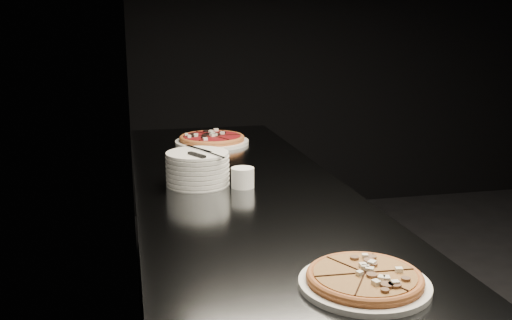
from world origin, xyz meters
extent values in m
cube|color=black|center=(-2.50, 0.00, 1.40)|extent=(0.02, 5.00, 2.80)
cube|color=black|center=(0.00, 2.50, 1.40)|extent=(5.00, 0.02, 2.80)
cube|color=#56595D|center=(-2.13, 0.00, 0.45)|extent=(0.70, 2.40, 0.90)
cube|color=#56595D|center=(-2.13, 0.00, 0.91)|extent=(0.74, 2.44, 0.02)
cylinder|color=white|center=(-2.03, -0.82, 0.93)|extent=(0.29, 0.29, 0.01)
cylinder|color=#BB6D38|center=(-2.03, -0.82, 0.94)|extent=(0.27, 0.27, 0.01)
torus|color=#BB6D38|center=(-2.03, -0.82, 0.94)|extent=(0.27, 0.27, 0.02)
cylinder|color=#CA8F43|center=(-2.03, -0.82, 0.95)|extent=(0.24, 0.24, 0.01)
cylinder|color=white|center=(-2.12, 0.78, 0.93)|extent=(0.35, 0.35, 0.02)
cylinder|color=#BB6D38|center=(-2.12, 0.78, 0.94)|extent=(0.33, 0.33, 0.01)
torus|color=#BB6D38|center=(-2.12, 0.78, 0.95)|extent=(0.33, 0.33, 0.02)
cylinder|color=maroon|center=(-2.12, 0.78, 0.96)|extent=(0.29, 0.29, 0.01)
cylinder|color=white|center=(-2.28, 0.09, 0.93)|extent=(0.22, 0.22, 0.02)
cylinder|color=white|center=(-2.28, 0.09, 0.95)|extent=(0.22, 0.22, 0.02)
cylinder|color=white|center=(-2.28, 0.09, 0.96)|extent=(0.22, 0.22, 0.02)
cylinder|color=white|center=(-2.28, 0.09, 0.98)|extent=(0.22, 0.22, 0.02)
cylinder|color=white|center=(-2.28, 0.09, 1.00)|extent=(0.22, 0.22, 0.02)
cylinder|color=white|center=(-2.28, 0.09, 1.01)|extent=(0.22, 0.22, 0.02)
cylinder|color=white|center=(-2.28, 0.09, 1.03)|extent=(0.22, 0.22, 0.02)
cube|color=#ACAEB3|center=(-2.27, 0.13, 1.04)|extent=(0.08, 0.14, 0.00)
cube|color=black|center=(-2.29, 0.03, 1.04)|extent=(0.06, 0.09, 0.01)
cube|color=#ACAEB3|center=(-2.24, 0.08, 1.04)|extent=(0.05, 0.22, 0.00)
cylinder|color=white|center=(-2.13, 0.01, 0.96)|extent=(0.08, 0.08, 0.07)
cylinder|color=black|center=(-2.13, 0.01, 0.98)|extent=(0.06, 0.06, 0.01)
camera|label=1|loc=(-2.51, -1.88, 1.48)|focal=40.00mm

